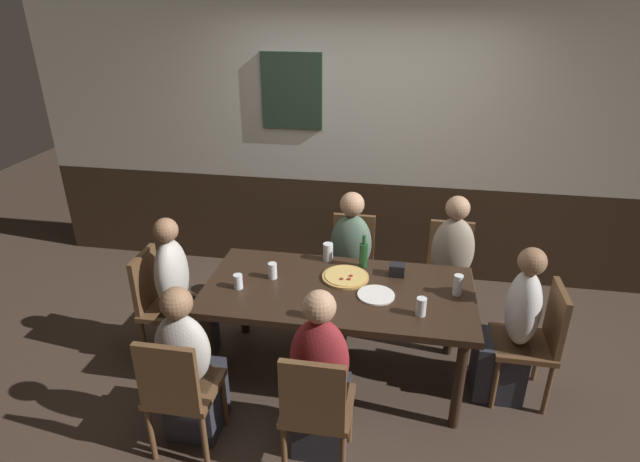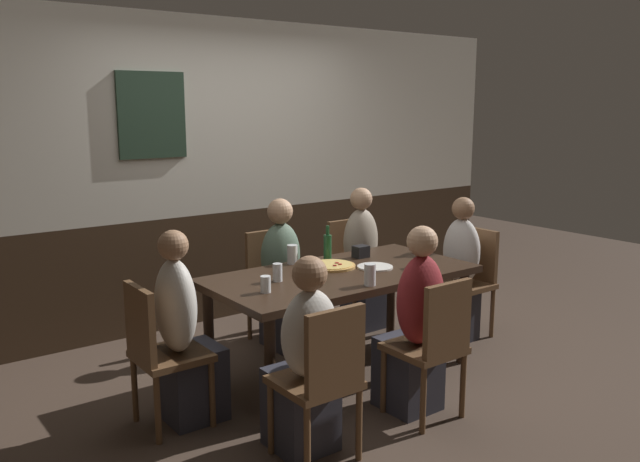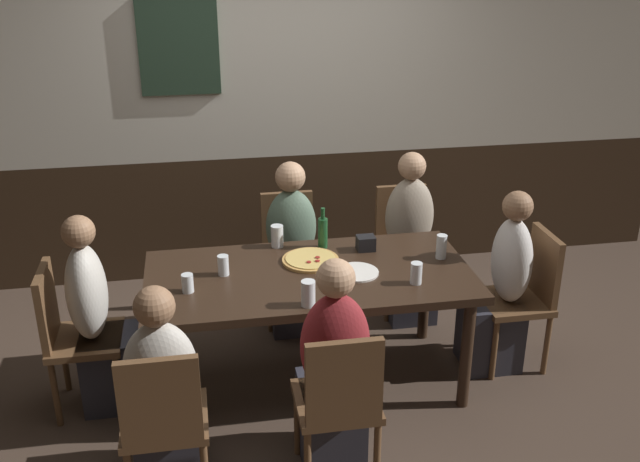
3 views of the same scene
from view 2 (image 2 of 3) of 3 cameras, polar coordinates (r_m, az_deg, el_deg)
The scene contains 25 objects.
ground_plane at distance 4.81m, azimuth 1.80°, elevation -12.13°, with size 12.00×12.00×0.00m, color #423328.
wall_back at distance 5.83m, azimuth -8.35°, elevation 5.12°, with size 6.40×0.13×2.60m.
dining_table at distance 4.59m, azimuth 1.85°, elevation -4.47°, with size 1.87×0.93×0.74m.
chair_head_east at distance 5.55m, azimuth 12.84°, elevation -3.81°, with size 0.40×0.40×0.88m.
chair_head_west at distance 3.98m, azimuth -13.78°, elevation -9.79°, with size 0.40×0.40×0.88m.
chair_right_far at distance 5.79m, azimuth 2.78°, elevation -2.92°, with size 0.40×0.40×0.88m.
chair_mid_far at distance 5.32m, azimuth -4.09°, elevation -4.19°, with size 0.40×0.40×0.88m.
chair_left_near at distance 3.51m, azimuth 0.26°, elevation -12.36°, with size 0.40×0.40×0.88m.
chair_mid_near at distance 4.02m, azimuth 9.79°, elevation -9.40°, with size 0.40×0.40×0.88m.
person_head_east at distance 5.43m, azimuth 11.72°, elevation -4.20°, with size 0.37×0.34×1.16m.
person_head_west at distance 4.04m, azimuth -11.65°, elevation -9.41°, with size 0.37×0.34×1.18m.
person_right_far at distance 5.67m, azimuth 3.81°, elevation -3.18°, with size 0.34×0.37×1.19m.
person_mid_far at distance 5.19m, azimuth -3.12°, elevation -4.59°, with size 0.34×0.37×1.17m.
person_left_near at distance 3.64m, azimuth -1.33°, elevation -11.97°, with size 0.34×0.37×1.11m.
person_mid_near at distance 4.13m, azimuth 8.15°, elevation -8.82°, with size 0.34×0.37×1.18m.
pizza at distance 4.70m, azimuth 1.03°, elevation -3.00°, with size 0.34×0.34×0.03m.
beer_glass_tall at distance 4.08m, azimuth -4.73°, elevation -4.67°, with size 0.06×0.06×0.10m.
pint_glass_pale at distance 4.23m, azimuth 4.34°, elevation -3.92°, with size 0.08×0.08×0.14m.
tumbler_short at distance 4.79m, azimuth -2.41°, elevation -2.12°, with size 0.08×0.08×0.14m.
pint_glass_amber at distance 5.13m, azimuth 8.50°, elevation -1.33°, with size 0.06×0.06×0.15m.
tumbler_water at distance 4.33m, azimuth -3.70°, elevation -3.65°, with size 0.06×0.06×0.12m.
beer_glass_half at distance 4.76m, azimuth 8.92°, elevation -2.40°, with size 0.07×0.07×0.12m.
beer_bottle_green at distance 4.89m, azimuth 0.66°, elevation -1.35°, with size 0.06×0.06×0.26m.
plate_white_large at distance 4.70m, azimuth 4.79°, elevation -3.12°, with size 0.25×0.25×0.01m, color white.
condiment_caddy at distance 4.99m, azimuth 3.56°, elevation -1.79°, with size 0.11×0.09×0.09m, color black.
Camera 2 is at (-2.76, -3.45, 1.89)m, focal length 36.97 mm.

